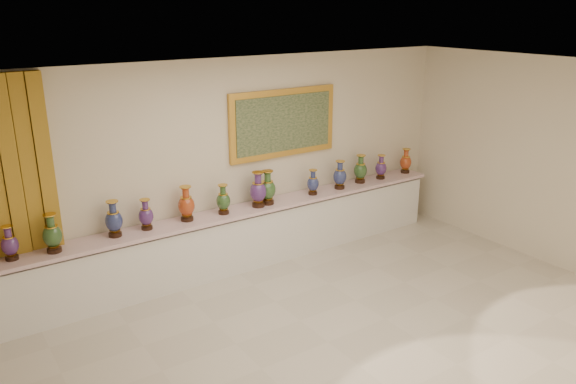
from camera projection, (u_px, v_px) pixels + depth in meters
name	position (u px, v px, depth m)	size (l,w,h in m)	color
ground	(328.00, 342.00, 6.41)	(8.00, 8.00, 0.00)	beige
room	(42.00, 192.00, 6.57)	(8.00, 8.00, 8.00)	beige
counter	(231.00, 241.00, 8.06)	(7.28, 0.48, 0.90)	white
vase_1	(10.00, 245.00, 6.34)	(0.24, 0.24, 0.41)	#321B0E
vase_2	(52.00, 235.00, 6.54)	(0.29, 0.29, 0.47)	#321B0E
vase_3	(114.00, 221.00, 6.99)	(0.25, 0.25, 0.47)	#321B0E
vase_4	(146.00, 216.00, 7.22)	(0.22, 0.22, 0.41)	#321B0E
vase_5	(186.00, 205.00, 7.50)	(0.23, 0.23, 0.48)	#321B0E
vase_6	(223.00, 201.00, 7.76)	(0.24, 0.24, 0.42)	#321B0E
vase_7	(258.00, 191.00, 8.02)	(0.30, 0.30, 0.52)	#321B0E
vase_8	(268.00, 189.00, 8.13)	(0.25, 0.25, 0.50)	#321B0E
vase_9	(313.00, 183.00, 8.56)	(0.23, 0.23, 0.39)	#321B0E
vase_10	(340.00, 176.00, 8.83)	(0.28, 0.28, 0.45)	#321B0E
vase_11	(360.00, 170.00, 9.13)	(0.27, 0.27, 0.46)	#321B0E
vase_12	(381.00, 168.00, 9.35)	(0.21, 0.21, 0.41)	#321B0E
vase_13	(406.00, 162.00, 9.68)	(0.22, 0.22, 0.43)	#321B0E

